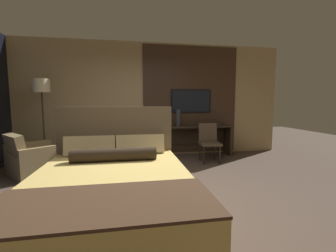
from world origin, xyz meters
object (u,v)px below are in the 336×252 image
Objects in this scene: vase_tall at (178,118)px; book at (217,125)px; armchair_by_window at (35,160)px; bed at (113,192)px; desk_chair at (209,139)px; tv at (191,101)px; desk at (193,135)px; floor_lamp at (42,93)px.

book is at bearing 1.80° from vase_tall.
armchair_by_window is at bearing -163.90° from vase_tall.
desk_chair is (1.98, 2.27, 0.17)m from bed.
bed is at bearing -130.28° from book.
book is (2.41, 2.85, 0.44)m from bed.
desk_chair is at bearing -42.99° from vase_tall.
desk is at bearing -90.00° from tv.
tv is at bearing -111.95° from armchair_by_window.
bed is at bearing -116.30° from vase_tall.
book is at bearing 49.72° from bed.
floor_lamp reaches higher than armchair_by_window.
vase_tall is 1.79× the size of book.
vase_tall reaches higher than armchair_by_window.
armchair_by_window is 3.13m from vase_tall.
book is at bearing -2.56° from desk.
tv reaches higher than bed.
desk_chair is 3.54m from armchair_by_window.
vase_tall is at bearing 63.70° from bed.
bed is 2.18× the size of tv.
armchair_by_window is at bearing -171.43° from desk_chair.
vase_tall is at bearing -178.20° from book.
desk is 0.87m from tv.
floor_lamp reaches higher than vase_tall.
floor_lamp is (-0.04, 0.65, 1.27)m from armchair_by_window.
armchair_by_window is (-3.32, -0.91, -0.25)m from desk.
tv is 0.57× the size of floor_lamp.
desk_chair is 3.78× the size of book.
book is at bearing -18.01° from tv.
tv reaches higher than armchair_by_window.
armchair_by_window is 0.65× the size of floor_lamp.
floor_lamp is at bearing -175.55° from desk.
vase_tall reaches higher than book.
desk_chair is (0.20, -0.79, -0.86)m from tv.
tv reaches higher than desk_chair.
desk is 1.86× the size of tv.
tv is 2.53× the size of vase_tall.
vase_tall is at bearing 3.87° from floor_lamp.
desk is 0.69m from book.
desk_chair is at bearing -71.67° from desk.
desk_chair is 3.73m from floor_lamp.
bed reaches higher than armchair_by_window.
floor_lamp is at bearing 121.25° from bed.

